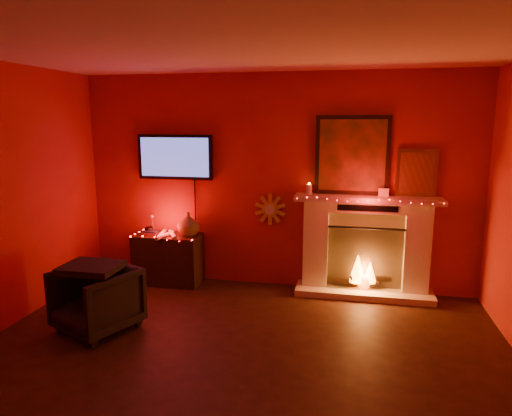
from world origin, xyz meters
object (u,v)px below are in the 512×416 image
at_px(fireplace, 365,237).
at_px(armchair, 96,300).
at_px(console_table, 170,255).
at_px(tv, 175,157).
at_px(sunburst_clock, 270,209).

bearing_deg(fireplace, armchair, -149.43).
bearing_deg(console_table, armchair, -97.69).
relative_size(tv, sunburst_clock, 3.10).
xyz_separation_m(fireplace, armchair, (-2.68, -1.59, -0.40)).
distance_m(tv, console_table, 1.28).
relative_size(sunburst_clock, armchair, 0.55).
xyz_separation_m(fireplace, sunburst_clock, (-1.19, 0.09, 0.28)).
height_order(tv, sunburst_clock, tv).
bearing_deg(armchair, sunburst_clock, 72.19).
bearing_deg(armchair, fireplace, 54.45).
relative_size(tv, armchair, 1.72).
bearing_deg(console_table, tv, 76.16).
distance_m(tv, armchair, 2.13).
height_order(tv, armchair, tv).
bearing_deg(sunburst_clock, tv, -178.76).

